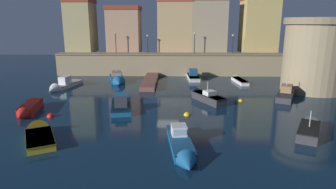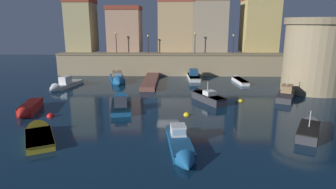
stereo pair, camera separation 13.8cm
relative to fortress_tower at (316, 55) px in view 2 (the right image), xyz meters
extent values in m
plane|color=#0C2338|center=(-18.68, -6.21, -4.71)|extent=(97.96, 97.96, 0.00)
cube|color=#9E8966|center=(-18.68, 11.42, -2.98)|extent=(37.86, 2.61, 3.46)
cube|color=#817053|center=(-18.68, 11.42, -1.13)|extent=(37.86, 2.91, 0.24)
cube|color=tan|center=(-34.67, 15.44, 3.04)|extent=(4.51, 5.43, 8.57)
cube|color=#9B3D28|center=(-34.67, 15.44, 7.67)|extent=(4.69, 5.64, 0.70)
cube|color=tan|center=(-26.92, 15.42, 2.43)|extent=(5.65, 5.38, 7.35)
cube|color=brown|center=(-26.92, 15.42, 6.45)|extent=(5.87, 5.60, 0.70)
cube|color=tan|center=(-17.88, 14.28, 3.04)|extent=(5.96, 3.10, 8.58)
cube|color=#A14533|center=(-17.88, 14.28, 7.68)|extent=(6.20, 3.22, 0.70)
cube|color=tan|center=(-11.91, 15.38, 3.17)|extent=(6.01, 5.30, 8.83)
cube|color=tan|center=(-3.05, 15.49, 3.24)|extent=(5.82, 5.53, 8.98)
cylinder|color=#9E8966|center=(0.00, 0.00, -0.46)|extent=(7.69, 7.69, 8.49)
cylinder|color=#867556|center=(0.00, 0.00, 4.19)|extent=(8.31, 8.31, 0.80)
cube|color=brown|center=(-21.50, 4.48, -4.40)|extent=(1.98, 11.28, 0.62)
cylinder|color=#54332A|center=(-20.61, 8.24, -4.36)|extent=(0.20, 0.20, 0.70)
cylinder|color=#54332A|center=(-20.61, 4.48, -4.36)|extent=(0.20, 0.20, 0.70)
cylinder|color=#54332A|center=(-20.61, 0.72, -4.36)|extent=(0.20, 0.20, 0.70)
cylinder|color=black|center=(-27.75, 11.42, 0.58)|extent=(0.12, 0.12, 3.17)
sphere|color=#F9D172|center=(-27.75, 11.42, 2.32)|extent=(0.32, 0.32, 0.32)
cylinder|color=black|center=(-22.41, 11.42, 0.35)|extent=(0.12, 0.12, 2.71)
sphere|color=#F9D172|center=(-22.41, 11.42, 1.86)|extent=(0.32, 0.32, 0.32)
cylinder|color=black|center=(-14.60, 11.42, 0.55)|extent=(0.12, 0.12, 3.10)
sphere|color=#F9D172|center=(-14.60, 11.42, 2.25)|extent=(0.32, 0.32, 0.32)
cylinder|color=black|center=(-8.27, 11.42, 0.39)|extent=(0.12, 0.12, 2.80)
sphere|color=#F9D172|center=(-8.27, 11.42, 1.94)|extent=(0.32, 0.32, 0.32)
cube|color=#195689|center=(-23.48, -8.79, -4.42)|extent=(2.85, 5.69, 0.57)
cone|color=#195689|center=(-24.08, -5.48, -4.42)|extent=(2.02, 1.70, 1.80)
cube|color=#0B2638|center=(-23.48, -8.79, -4.18)|extent=(2.90, 5.80, 0.08)
cube|color=#333842|center=(-23.34, -9.51, -3.74)|extent=(1.49, 1.78, 0.81)
cube|color=gold|center=(-27.97, -17.50, -4.44)|extent=(3.57, 4.54, 0.53)
cone|color=gold|center=(-29.18, -15.19, -4.44)|extent=(2.10, 1.85, 1.76)
cube|color=olive|center=(-27.97, -17.50, -4.22)|extent=(3.64, 4.63, 0.08)
cube|color=#333338|center=(-7.42, -15.80, -4.32)|extent=(3.19, 4.23, 0.77)
cone|color=#333338|center=(-6.22, -13.58, -4.32)|extent=(1.75, 1.65, 1.38)
cube|color=black|center=(-7.42, -15.80, -3.97)|extent=(3.25, 4.32, 0.08)
cylinder|color=#B2B2B7|center=(-7.40, -15.76, -3.29)|extent=(0.08, 0.08, 1.29)
cube|color=#333338|center=(-4.80, -4.03, -4.32)|extent=(3.97, 5.84, 0.77)
cone|color=#333338|center=(-3.25, -0.89, -4.32)|extent=(2.00, 1.93, 1.54)
cube|color=black|center=(-4.80, -4.03, -3.98)|extent=(4.05, 5.96, 0.08)
cube|color=olive|center=(-4.70, -3.84, -3.55)|extent=(1.92, 2.29, 0.79)
cube|color=#99B7C6|center=(-4.27, -2.96, -3.51)|extent=(0.98, 0.52, 0.47)
cylinder|color=#B2B2B7|center=(-4.84, -4.13, -3.04)|extent=(0.08, 0.08, 1.81)
cube|color=#195689|center=(-17.55, -17.92, -4.40)|extent=(2.08, 5.66, 0.61)
cone|color=#195689|center=(-17.16, -21.31, -4.40)|extent=(1.53, 1.55, 1.38)
cube|color=#0A2343|center=(-17.55, -17.92, -4.14)|extent=(2.12, 5.77, 0.08)
cube|color=silver|center=(-17.64, -17.15, -3.74)|extent=(1.23, 1.37, 0.73)
cube|color=#99B7C6|center=(-17.57, -17.78, -3.70)|extent=(0.98, 0.17, 0.44)
cube|color=silver|center=(-14.97, 7.72, -4.40)|extent=(1.81, 5.56, 0.61)
cone|color=silver|center=(-15.10, 11.12, -4.40)|extent=(1.57, 1.46, 1.52)
cube|color=#4B6150|center=(-14.97, 7.72, -4.14)|extent=(1.85, 5.67, 0.08)
cube|color=navy|center=(-14.97, 7.82, -3.61)|extent=(1.32, 1.56, 0.98)
cube|color=#99B7C6|center=(-15.00, 8.57, -3.56)|extent=(1.14, 0.11, 0.59)
cube|color=#333338|center=(-14.13, -5.83, -4.28)|extent=(3.55, 4.94, 0.85)
cone|color=#333338|center=(-15.60, -3.13, -4.28)|extent=(1.81, 1.83, 1.32)
cube|color=black|center=(-14.13, -5.83, -3.90)|extent=(3.62, 5.04, 0.08)
cube|color=silver|center=(-14.03, -6.00, -3.61)|extent=(1.54, 1.51, 0.50)
cylinder|color=#B2B2B7|center=(-14.22, -5.65, -3.12)|extent=(0.08, 0.08, 1.48)
cube|color=red|center=(-32.45, -9.71, -4.29)|extent=(2.00, 4.53, 0.83)
cone|color=red|center=(-31.99, -12.43, -4.29)|extent=(1.42, 1.41, 1.23)
cube|color=#64110D|center=(-32.45, -9.71, -3.91)|extent=(2.04, 4.62, 0.08)
cube|color=silver|center=(-32.95, 1.99, -4.48)|extent=(2.76, 6.09, 0.46)
cone|color=silver|center=(-33.63, -1.54, -4.48)|extent=(1.83, 1.68, 1.60)
cube|color=#686A4C|center=(-32.95, 1.99, -4.29)|extent=(2.82, 6.21, 0.08)
cube|color=silver|center=(-33.05, 1.46, -3.72)|extent=(1.36, 1.75, 1.05)
cube|color=#195689|center=(-26.72, 5.95, -4.36)|extent=(3.21, 5.57, 0.69)
cone|color=#195689|center=(-25.85, 2.79, -4.36)|extent=(2.10, 1.82, 1.79)
cube|color=navy|center=(-26.72, 5.95, -4.06)|extent=(3.28, 5.68, 0.08)
cube|color=olive|center=(-26.82, 6.31, -3.64)|extent=(1.94, 2.37, 0.76)
cube|color=#99B7C6|center=(-26.55, 5.32, -3.60)|extent=(1.27, 0.40, 0.45)
cylinder|color=#B2B2B7|center=(-26.76, 6.11, -2.87)|extent=(0.08, 0.08, 2.28)
cube|color=white|center=(-8.22, 4.94, -4.44)|extent=(1.65, 4.99, 0.53)
cone|color=white|center=(-8.54, 8.01, -4.44)|extent=(1.23, 1.48, 1.09)
cube|color=slate|center=(-8.22, 4.94, -4.22)|extent=(1.68, 5.09, 0.08)
sphere|color=yellow|center=(-16.74, -10.75, -4.71)|extent=(0.65, 0.65, 0.65)
sphere|color=yellow|center=(-10.42, -5.52, -4.71)|extent=(0.53, 0.53, 0.53)
sphere|color=red|center=(-29.71, -11.45, -4.71)|extent=(0.73, 0.73, 0.73)
camera|label=1|loc=(-18.06, -37.30, 3.99)|focal=30.90mm
camera|label=2|loc=(-17.92, -37.30, 3.99)|focal=30.90mm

